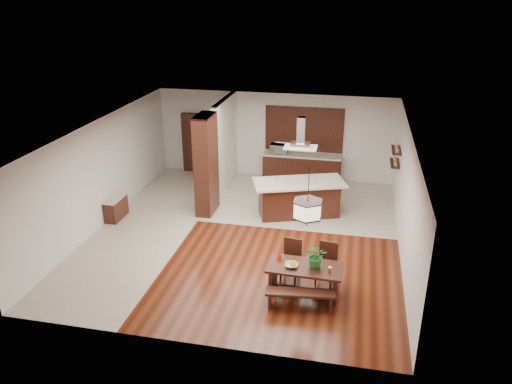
% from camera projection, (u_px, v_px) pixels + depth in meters
% --- Properties ---
extents(room_shell, '(9.00, 9.04, 2.92)m').
position_uv_depth(room_shell, '(244.00, 161.00, 12.57)').
color(room_shell, '#3D170B').
rests_on(room_shell, ground).
extents(tile_hallway, '(2.50, 9.00, 0.01)m').
position_uv_depth(tile_hallway, '(149.00, 225.00, 13.89)').
color(tile_hallway, beige).
rests_on(tile_hallway, ground).
extents(tile_kitchen, '(5.50, 4.00, 0.01)m').
position_uv_depth(tile_kitchen, '(303.00, 201.00, 15.39)').
color(tile_kitchen, beige).
rests_on(tile_kitchen, ground).
extents(soffit_band, '(8.00, 9.00, 0.02)m').
position_uv_depth(soffit_band, '(244.00, 130.00, 12.26)').
color(soffit_band, '#361A0D').
rests_on(soffit_band, room_shell).
extents(partition_pier, '(0.45, 1.00, 2.90)m').
position_uv_depth(partition_pier, '(206.00, 165.00, 14.16)').
color(partition_pier, black).
rests_on(partition_pier, ground).
extents(partition_stub, '(0.18, 2.40, 2.90)m').
position_uv_depth(partition_stub, '(225.00, 144.00, 16.05)').
color(partition_stub, silver).
rests_on(partition_stub, ground).
extents(hallway_console, '(0.37, 0.88, 0.63)m').
position_uv_depth(hallway_console, '(116.00, 208.00, 14.15)').
color(hallway_console, black).
rests_on(hallway_console, ground).
extents(hallway_doorway, '(1.10, 0.20, 2.10)m').
position_uv_depth(hallway_doorway, '(198.00, 143.00, 17.45)').
color(hallway_doorway, black).
rests_on(hallway_doorway, ground).
extents(rear_counter, '(2.60, 0.62, 0.95)m').
position_uv_depth(rear_counter, '(302.00, 168.00, 16.79)').
color(rear_counter, black).
rests_on(rear_counter, ground).
extents(kitchen_window, '(2.60, 0.08, 1.50)m').
position_uv_depth(kitchen_window, '(304.00, 129.00, 16.53)').
color(kitchen_window, olive).
rests_on(kitchen_window, room_shell).
extents(shelf_lower, '(0.26, 0.90, 0.04)m').
position_uv_depth(shelf_lower, '(395.00, 163.00, 14.44)').
color(shelf_lower, black).
rests_on(shelf_lower, room_shell).
extents(shelf_upper, '(0.26, 0.90, 0.04)m').
position_uv_depth(shelf_upper, '(396.00, 150.00, 14.29)').
color(shelf_upper, black).
rests_on(shelf_upper, room_shell).
extents(dining_table, '(1.61, 0.85, 0.66)m').
position_uv_depth(dining_table, '(305.00, 273.00, 10.65)').
color(dining_table, black).
rests_on(dining_table, ground).
extents(dining_bench, '(1.46, 0.48, 0.40)m').
position_uv_depth(dining_bench, '(300.00, 300.00, 10.24)').
color(dining_bench, black).
rests_on(dining_bench, ground).
extents(dining_chair_left, '(0.47, 0.47, 0.94)m').
position_uv_depth(dining_chair_left, '(290.00, 260.00, 11.17)').
color(dining_chair_left, black).
rests_on(dining_chair_left, ground).
extents(dining_chair_right, '(0.49, 0.49, 0.95)m').
position_uv_depth(dining_chair_right, '(326.00, 265.00, 11.00)').
color(dining_chair_right, black).
rests_on(dining_chair_right, ground).
extents(pendant_lantern, '(0.64, 0.64, 1.31)m').
position_uv_depth(pendant_lantern, '(308.00, 198.00, 9.97)').
color(pendant_lantern, beige).
rests_on(pendant_lantern, room_shell).
extents(foliage_plant, '(0.50, 0.44, 0.52)m').
position_uv_depth(foliage_plant, '(316.00, 256.00, 10.46)').
color(foliage_plant, '#226826').
rests_on(foliage_plant, dining_table).
extents(fruit_bowl, '(0.28, 0.28, 0.07)m').
position_uv_depth(fruit_bowl, '(291.00, 265.00, 10.55)').
color(fruit_bowl, beige).
rests_on(fruit_bowl, dining_table).
extents(napkin_cone, '(0.17, 0.17, 0.21)m').
position_uv_depth(napkin_cone, '(280.00, 255.00, 10.79)').
color(napkin_cone, red).
rests_on(napkin_cone, dining_table).
extents(gold_ornament, '(0.10, 0.10, 0.11)m').
position_uv_depth(gold_ornament, '(330.00, 270.00, 10.35)').
color(gold_ornament, gold).
rests_on(gold_ornament, dining_table).
extents(kitchen_island, '(2.78, 1.90, 1.06)m').
position_uv_depth(kitchen_island, '(299.00, 198.00, 14.27)').
color(kitchen_island, black).
rests_on(kitchen_island, ground).
extents(range_hood, '(0.90, 0.55, 0.87)m').
position_uv_depth(range_hood, '(301.00, 133.00, 13.54)').
color(range_hood, silver).
rests_on(range_hood, room_shell).
extents(island_cup, '(0.15, 0.15, 0.10)m').
position_uv_depth(island_cup, '(313.00, 182.00, 13.87)').
color(island_cup, white).
rests_on(island_cup, kitchen_island).
extents(microwave, '(0.58, 0.40, 0.32)m').
position_uv_depth(microwave, '(279.00, 149.00, 16.66)').
color(microwave, '#ADAFB4').
rests_on(microwave, rear_counter).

